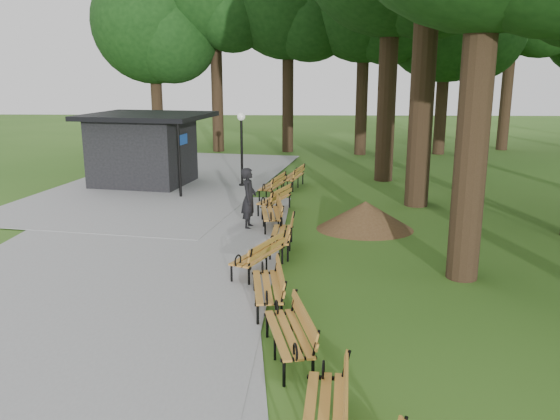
{
  "coord_description": "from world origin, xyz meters",
  "views": [
    {
      "loc": [
        0.5,
        -9.5,
        4.61
      ],
      "look_at": [
        0.03,
        4.71,
        1.1
      ],
      "focal_mm": 36.71,
      "sensor_mm": 36.0,
      "label": 1
    }
  ],
  "objects_px": {
    "dirt_mound": "(365,215)",
    "bench_2": "(288,334)",
    "bench_3": "(267,287)",
    "bench_6": "(271,213)",
    "bench_4": "(258,255)",
    "bench_1": "(324,411)",
    "person": "(249,198)",
    "lamp_post": "(241,133)",
    "bench_5": "(281,235)",
    "bench_9": "(293,177)",
    "bench_8": "(272,186)",
    "bench_7": "(274,199)",
    "kiosk": "(143,149)"
  },
  "relations": [
    {
      "from": "bench_1",
      "to": "bench_2",
      "type": "xyz_separation_m",
      "value": [
        -0.49,
        2.14,
        0.0
      ]
    },
    {
      "from": "lamp_post",
      "to": "bench_6",
      "type": "distance_m",
      "value": 6.54
    },
    {
      "from": "lamp_post",
      "to": "bench_4",
      "type": "height_order",
      "value": "lamp_post"
    },
    {
      "from": "bench_2",
      "to": "bench_5",
      "type": "bearing_deg",
      "value": 170.99
    },
    {
      "from": "bench_3",
      "to": "bench_8",
      "type": "xyz_separation_m",
      "value": [
        -0.37,
        10.0,
        0.0
      ]
    },
    {
      "from": "person",
      "to": "bench_4",
      "type": "xyz_separation_m",
      "value": [
        0.54,
        -3.85,
        -0.47
      ]
    },
    {
      "from": "lamp_post",
      "to": "bench_5",
      "type": "height_order",
      "value": "lamp_post"
    },
    {
      "from": "kiosk",
      "to": "bench_6",
      "type": "distance_m",
      "value": 8.52
    },
    {
      "from": "bench_3",
      "to": "bench_6",
      "type": "xyz_separation_m",
      "value": [
        -0.21,
        5.9,
        0.0
      ]
    },
    {
      "from": "bench_1",
      "to": "bench_3",
      "type": "height_order",
      "value": "same"
    },
    {
      "from": "dirt_mound",
      "to": "bench_3",
      "type": "height_order",
      "value": "bench_3"
    },
    {
      "from": "bench_5",
      "to": "bench_7",
      "type": "bearing_deg",
      "value": -172.77
    },
    {
      "from": "dirt_mound",
      "to": "bench_2",
      "type": "xyz_separation_m",
      "value": [
        -2.12,
        -7.87,
        0.02
      ]
    },
    {
      "from": "person",
      "to": "bench_5",
      "type": "xyz_separation_m",
      "value": [
        1.02,
        -2.16,
        -0.47
      ]
    },
    {
      "from": "dirt_mound",
      "to": "bench_7",
      "type": "xyz_separation_m",
      "value": [
        -2.76,
        1.97,
        0.02
      ]
    },
    {
      "from": "lamp_post",
      "to": "bench_4",
      "type": "relative_size",
      "value": 1.56
    },
    {
      "from": "bench_2",
      "to": "bench_4",
      "type": "distance_m",
      "value": 4.09
    },
    {
      "from": "bench_1",
      "to": "bench_7",
      "type": "xyz_separation_m",
      "value": [
        -1.13,
        11.98,
        0.0
      ]
    },
    {
      "from": "bench_4",
      "to": "bench_1",
      "type": "bearing_deg",
      "value": 36.21
    },
    {
      "from": "kiosk",
      "to": "bench_1",
      "type": "xyz_separation_m",
      "value": [
        6.66,
        -16.5,
        -1.01
      ]
    },
    {
      "from": "bench_6",
      "to": "bench_8",
      "type": "xyz_separation_m",
      "value": [
        -0.16,
        4.11,
        0.0
      ]
    },
    {
      "from": "bench_1",
      "to": "bench_3",
      "type": "bearing_deg",
      "value": -162.26
    },
    {
      "from": "bench_7",
      "to": "bench_9",
      "type": "height_order",
      "value": "same"
    },
    {
      "from": "bench_7",
      "to": "bench_4",
      "type": "bearing_deg",
      "value": 18.83
    },
    {
      "from": "bench_3",
      "to": "bench_6",
      "type": "distance_m",
      "value": 5.9
    },
    {
      "from": "dirt_mound",
      "to": "kiosk",
      "type": "bearing_deg",
      "value": 141.94
    },
    {
      "from": "person",
      "to": "lamp_post",
      "type": "height_order",
      "value": "lamp_post"
    },
    {
      "from": "bench_5",
      "to": "bench_9",
      "type": "distance_m",
      "value": 8.22
    },
    {
      "from": "bench_1",
      "to": "bench_2",
      "type": "bearing_deg",
      "value": -162.11
    },
    {
      "from": "person",
      "to": "bench_3",
      "type": "xyz_separation_m",
      "value": [
        0.85,
        -5.83,
        -0.47
      ]
    },
    {
      "from": "bench_5",
      "to": "bench_3",
      "type": "bearing_deg",
      "value": -0.31
    },
    {
      "from": "bench_8",
      "to": "bench_4",
      "type": "bearing_deg",
      "value": 14.51
    },
    {
      "from": "bench_1",
      "to": "bench_5",
      "type": "bearing_deg",
      "value": -169.34
    },
    {
      "from": "bench_6",
      "to": "bench_1",
      "type": "bearing_deg",
      "value": 0.13
    },
    {
      "from": "bench_3",
      "to": "bench_8",
      "type": "bearing_deg",
      "value": 175.77
    },
    {
      "from": "person",
      "to": "bench_2",
      "type": "distance_m",
      "value": 7.99
    },
    {
      "from": "bench_4",
      "to": "lamp_post",
      "type": "bearing_deg",
      "value": -147.78
    },
    {
      "from": "dirt_mound",
      "to": "bench_4",
      "type": "bearing_deg",
      "value": -126.96
    },
    {
      "from": "bench_1",
      "to": "bench_5",
      "type": "xyz_separation_m",
      "value": [
        -0.78,
        7.84,
        0.0
      ]
    },
    {
      "from": "lamp_post",
      "to": "bench_8",
      "type": "distance_m",
      "value": 2.96
    },
    {
      "from": "bench_9",
      "to": "bench_8",
      "type": "bearing_deg",
      "value": -7.65
    },
    {
      "from": "person",
      "to": "bench_7",
      "type": "height_order",
      "value": "person"
    },
    {
      "from": "bench_7",
      "to": "bench_8",
      "type": "bearing_deg",
      "value": -155.09
    },
    {
      "from": "bench_6",
      "to": "bench_9",
      "type": "height_order",
      "value": "same"
    },
    {
      "from": "bench_9",
      "to": "person",
      "type": "bearing_deg",
      "value": 2.49
    },
    {
      "from": "bench_2",
      "to": "bench_6",
      "type": "height_order",
      "value": "same"
    },
    {
      "from": "dirt_mound",
      "to": "bench_2",
      "type": "height_order",
      "value": "bench_2"
    },
    {
      "from": "person",
      "to": "bench_3",
      "type": "relative_size",
      "value": 0.96
    },
    {
      "from": "bench_3",
      "to": "bench_5",
      "type": "distance_m",
      "value": 3.67
    },
    {
      "from": "bench_6",
      "to": "bench_5",
      "type": "bearing_deg",
      "value": 3.14
    }
  ]
}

